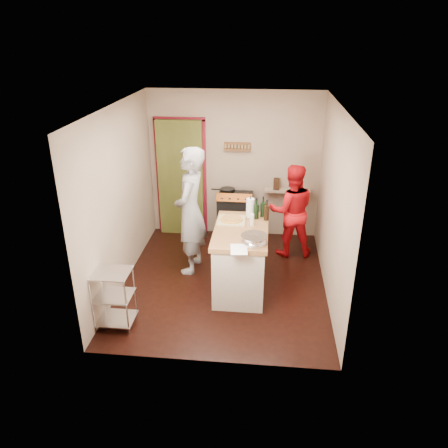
% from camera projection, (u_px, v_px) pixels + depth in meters
% --- Properties ---
extents(floor, '(3.50, 3.50, 0.00)m').
position_uv_depth(floor, '(224.00, 281.00, 6.63)').
color(floor, black).
rests_on(floor, ground).
extents(back_wall, '(3.00, 0.44, 2.60)m').
position_uv_depth(back_wall, '(199.00, 173.00, 7.84)').
color(back_wall, tan).
rests_on(back_wall, ground).
extents(left_wall, '(0.04, 3.50, 2.60)m').
position_uv_depth(left_wall, '(120.00, 198.00, 6.23)').
color(left_wall, tan).
rests_on(left_wall, ground).
extents(right_wall, '(0.04, 3.50, 2.60)m').
position_uv_depth(right_wall, '(333.00, 206.00, 5.96)').
color(right_wall, tan).
rests_on(right_wall, ground).
extents(ceiling, '(3.00, 3.50, 0.02)m').
position_uv_depth(ceiling, '(224.00, 106.00, 5.55)').
color(ceiling, white).
rests_on(ceiling, back_wall).
extents(stove, '(0.60, 0.63, 1.00)m').
position_uv_depth(stove, '(235.00, 217.00, 7.73)').
color(stove, black).
rests_on(stove, ground).
extents(wire_shelving, '(0.48, 0.40, 0.80)m').
position_uv_depth(wire_shelving, '(114.00, 296.00, 5.48)').
color(wire_shelving, silver).
rests_on(wire_shelving, ground).
extents(island, '(0.76, 1.40, 1.27)m').
position_uv_depth(island, '(241.00, 258.00, 6.26)').
color(island, beige).
rests_on(island, ground).
extents(person_stripe, '(0.54, 0.76, 1.98)m').
position_uv_depth(person_stripe, '(190.00, 211.00, 6.58)').
color(person_stripe, '#A7A7AC').
rests_on(person_stripe, ground).
extents(person_red, '(0.82, 0.68, 1.56)m').
position_uv_depth(person_red, '(291.00, 211.00, 7.14)').
color(person_red, red).
rests_on(person_red, ground).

